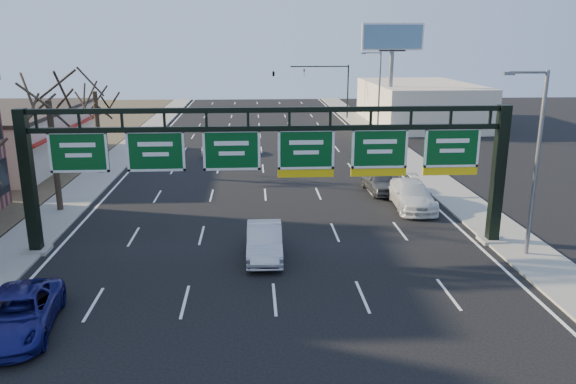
{
  "coord_description": "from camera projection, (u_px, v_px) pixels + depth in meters",
  "views": [
    {
      "loc": [
        -0.77,
        -19.11,
        10.41
      ],
      "look_at": [
        0.87,
        6.99,
        3.2
      ],
      "focal_mm": 35.0,
      "sensor_mm": 36.0,
      "label": 1
    }
  ],
  "objects": [
    {
      "name": "ground",
      "position": [
        277.0,
        323.0,
        21.2
      ],
      "size": [
        160.0,
        160.0,
        0.0
      ],
      "primitive_type": "plane",
      "color": "black",
      "rests_on": "ground"
    },
    {
      "name": "sidewalk_left",
      "position": [
        84.0,
        189.0,
        39.65
      ],
      "size": [
        3.0,
        120.0,
        0.12
      ],
      "primitive_type": "cube",
      "color": "gray",
      "rests_on": "ground"
    },
    {
      "name": "sidewalk_right",
      "position": [
        439.0,
        184.0,
        41.2
      ],
      "size": [
        3.0,
        120.0,
        0.12
      ],
      "primitive_type": "cube",
      "color": "gray",
      "rests_on": "ground"
    },
    {
      "name": "lane_markings",
      "position": [
        265.0,
        187.0,
        40.44
      ],
      "size": [
        21.6,
        120.0,
        0.01
      ],
      "primitive_type": "cube",
      "color": "white",
      "rests_on": "ground"
    },
    {
      "name": "sign_gantry",
      "position": [
        272.0,
        159.0,
        27.68
      ],
      "size": [
        24.6,
        1.2,
        7.2
      ],
      "color": "black",
      "rests_on": "ground"
    },
    {
      "name": "cream_strip",
      "position": [
        7.0,
        137.0,
        47.17
      ],
      "size": [
        10.9,
        18.4,
        4.7
      ],
      "color": "beige",
      "rests_on": "ground"
    },
    {
      "name": "building_right_distant",
      "position": [
        419.0,
        103.0,
        69.86
      ],
      "size": [
        12.0,
        20.0,
        5.0
      ],
      "primitive_type": "cube",
      "color": "beige",
      "rests_on": "ground"
    },
    {
      "name": "tree_mid",
      "position": [
        46.0,
        83.0,
        32.77
      ],
      "size": [
        3.6,
        3.6,
        9.24
      ],
      "color": "#32261C",
      "rests_on": "sidewalk_left"
    },
    {
      "name": "tree_far",
      "position": [
        93.0,
        78.0,
        42.49
      ],
      "size": [
        3.6,
        3.6,
        8.86
      ],
      "color": "#32261C",
      "rests_on": "sidewalk_left"
    },
    {
      "name": "streetlight_near",
      "position": [
        535.0,
        155.0,
        26.38
      ],
      "size": [
        2.15,
        0.22,
        9.0
      ],
      "color": "slate",
      "rests_on": "sidewalk_right"
    },
    {
      "name": "streetlight_far",
      "position": [
        378.0,
        90.0,
        59.09
      ],
      "size": [
        2.15,
        0.22,
        9.0
      ],
      "color": "slate",
      "rests_on": "sidewalk_right"
    },
    {
      "name": "billboard_right",
      "position": [
        392.0,
        50.0,
        62.98
      ],
      "size": [
        7.0,
        0.5,
        12.0
      ],
      "color": "slate",
      "rests_on": "ground"
    },
    {
      "name": "traffic_signal_mast",
      "position": [
        302.0,
        77.0,
        73.0
      ],
      "size": [
        10.16,
        0.54,
        7.0
      ],
      "color": "black",
      "rests_on": "ground"
    },
    {
      "name": "car_blue_suv",
      "position": [
        19.0,
        314.0,
        20.33
      ],
      "size": [
        3.07,
        5.54,
        1.47
      ],
      "primitive_type": "imported",
      "rotation": [
        0.0,
        0.0,
        0.12
      ],
      "color": "navy",
      "rests_on": "ground"
    },
    {
      "name": "car_silver_sedan",
      "position": [
        264.0,
        241.0,
        27.43
      ],
      "size": [
        1.76,
        4.88,
        1.6
      ],
      "primitive_type": "imported",
      "rotation": [
        0.0,
        0.0,
        -0.01
      ],
      "color": "#ACACB0",
      "rests_on": "ground"
    },
    {
      "name": "car_white_wagon",
      "position": [
        412.0,
        195.0,
        35.4
      ],
      "size": [
        2.56,
        5.82,
        1.66
      ],
      "primitive_type": "imported",
      "rotation": [
        0.0,
        0.0,
        -0.04
      ],
      "color": "white",
      "rests_on": "ground"
    },
    {
      "name": "car_grey_far",
      "position": [
        380.0,
        181.0,
        38.99
      ],
      "size": [
        2.19,
        4.73,
        1.57
      ],
      "primitive_type": "imported",
      "rotation": [
        0.0,
        0.0,
        0.07
      ],
      "color": "#414446",
      "rests_on": "ground"
    },
    {
      "name": "car_silver_distant",
      "position": [
        215.0,
        145.0,
        51.82
      ],
      "size": [
        2.21,
        5.03,
        1.61
      ],
      "primitive_type": "imported",
      "rotation": [
        0.0,
        0.0,
        -0.11
      ],
      "color": "#A9A9AE",
      "rests_on": "ground"
    }
  ]
}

